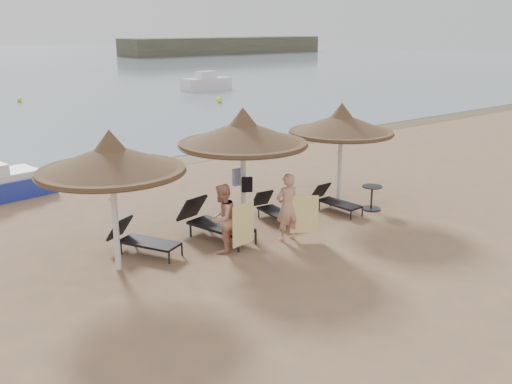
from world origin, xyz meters
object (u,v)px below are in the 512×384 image
palapa_right (341,124)px  lounger_far_left (141,239)px  person_right (287,202)px  pedal_boat (9,183)px  palapa_left (111,160)px  lounger_near_left (212,221)px  lounger_near_right (273,208)px  palapa_center (243,134)px  person_left (222,213)px  side_table (372,198)px  lounger_far_right (334,200)px

palapa_right → lounger_far_left: size_ratio=1.66×
person_right → pedal_boat: 9.29m
palapa_left → pedal_boat: size_ratio=1.21×
lounger_near_left → lounger_near_right: lounger_near_left is taller
palapa_center → person_left: palapa_center is taller
person_right → person_left: bearing=-4.8°
side_table → person_right: bearing=-174.4°
palapa_right → person_left: bearing=-168.9°
lounger_far_right → lounger_near_right: bearing=163.8°
palapa_right → lounger_far_left: palapa_right is taller
lounger_near_right → pedal_boat: pedal_boat is taller
palapa_right → person_left: (-4.86, -0.95, -1.45)m
palapa_left → lounger_near_right: bearing=5.8°
lounger_far_left → lounger_far_right: 5.87m
palapa_left → person_right: size_ratio=1.57×
palapa_left → person_right: (4.07, -0.93, -1.47)m
palapa_left → person_left: 2.88m
palapa_center → palapa_right: palapa_center is taller
palapa_right → lounger_near_right: bearing=177.8°
pedal_boat → palapa_right: bearing=-51.1°
palapa_right → palapa_left: bearing=-176.9°
lounger_near_left → palapa_right: bearing=-12.2°
lounger_far_left → lounger_near_right: size_ratio=1.11×
lounger_far_left → lounger_far_right: bearing=-32.1°
lounger_near_left → pedal_boat: 7.52m
palapa_center → lounger_near_left: 2.31m
palapa_center → person_left: size_ratio=1.71×
lounger_far_right → pedal_boat: 10.04m
person_left → person_right: person_right is taller
palapa_center → person_right: palapa_center is taller
person_right → lounger_far_left: bearing=-16.9°
lounger_near_right → palapa_center: bearing=-160.8°
person_right → lounger_far_right: bearing=-152.7°
palapa_left → pedal_boat: bearing=92.0°
palapa_center → palapa_right: bearing=2.5°
palapa_right → pedal_boat: bearing=137.5°
person_left → person_right: 1.72m
lounger_near_right → palapa_left: bearing=-167.2°
palapa_center → lounger_far_left: 3.55m
person_left → person_right: size_ratio=0.96×
palapa_left → side_table: palapa_left is taller
lounger_far_right → person_left: (-4.28, -0.57, 0.63)m
side_table → lounger_near_left: bearing=169.2°
lounger_far_right → palapa_center: bearing=174.0°
palapa_right → side_table: palapa_right is taller
lounger_far_right → person_right: (-2.60, -0.94, 0.67)m
lounger_near_right → lounger_near_left: bearing=-169.5°
lounger_near_right → person_right: (-0.71, -1.42, 0.67)m
palapa_right → lounger_near_left: 4.95m
palapa_center → lounger_near_left: size_ratio=1.46×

